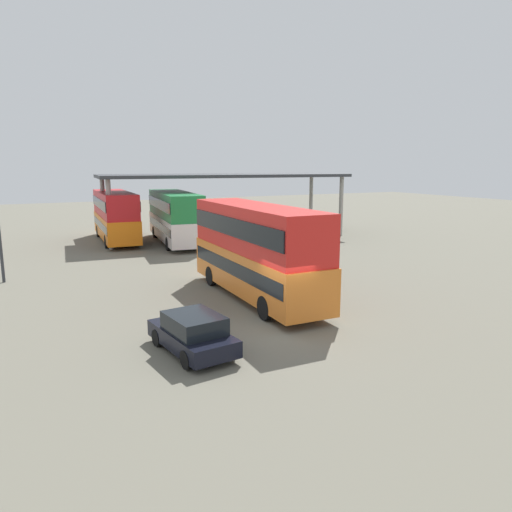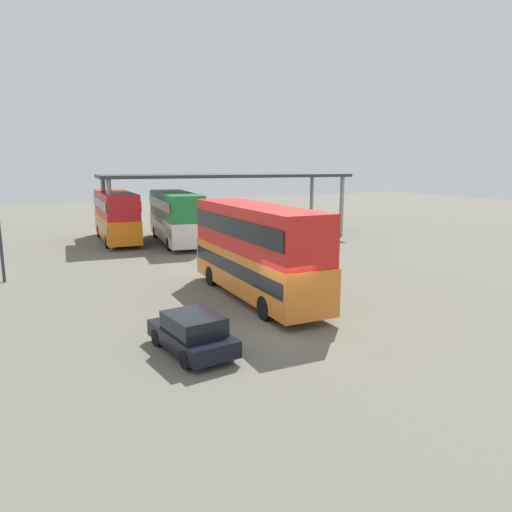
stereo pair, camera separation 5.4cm
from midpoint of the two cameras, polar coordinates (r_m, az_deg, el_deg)
ground_plane at (r=18.37m, az=2.30°, el=-8.71°), size 140.00×140.00×0.00m
double_decker_main at (r=21.95m, az=-0.08°, el=0.98°), size 2.60×10.08×4.35m
parked_hatchback at (r=16.07m, az=-7.70°, el=-9.17°), size 2.14×3.85×1.35m
double_decker_near_canopy at (r=40.26m, az=-16.59°, el=4.81°), size 3.00×10.16×4.02m
double_decker_mid_row at (r=38.36m, az=-9.77°, el=4.84°), size 3.70×10.88×4.04m
depot_canopy at (r=41.05m, az=-3.77°, el=9.35°), size 21.37×8.45×5.39m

